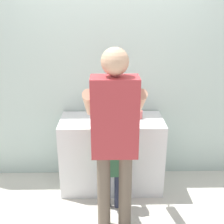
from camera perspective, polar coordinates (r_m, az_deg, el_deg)
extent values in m
plane|color=silver|center=(3.33, 0.05, -17.27)|extent=(14.00, 14.00, 0.00)
cube|color=silver|center=(3.33, -0.16, 8.49)|extent=(4.40, 0.08, 2.70)
cube|color=white|center=(3.35, -0.05, -8.30)|extent=(1.16, 0.54, 0.86)
cylinder|color=silver|center=(3.13, -0.05, -0.70)|extent=(0.33, 0.33, 0.11)
cylinder|color=#B1B1AD|center=(3.13, -0.05, -0.60)|extent=(0.27, 0.27, 0.09)
cylinder|color=#B7BABF|center=(3.32, -0.12, 1.20)|extent=(0.03, 0.03, 0.18)
cylinder|color=#B7BABF|center=(3.24, -0.10, 2.19)|extent=(0.02, 0.12, 0.02)
cylinder|color=#B7BABF|center=(3.34, -1.32, 0.14)|extent=(0.04, 0.04, 0.05)
cylinder|color=#B7BABF|center=(3.34, 1.08, 0.16)|extent=(0.04, 0.04, 0.05)
cylinder|color=#D86666|center=(3.19, 5.53, -0.50)|extent=(0.07, 0.07, 0.09)
cylinder|color=yellow|center=(3.17, 5.83, 0.34)|extent=(0.02, 0.03, 0.17)
cube|color=white|center=(3.14, 5.89, 1.97)|extent=(0.01, 0.02, 0.02)
cylinder|color=#2D334C|center=(3.12, -0.87, -15.54)|extent=(0.06, 0.06, 0.41)
cylinder|color=#2D334C|center=(3.12, 1.07, -15.52)|extent=(0.06, 0.06, 0.41)
cube|color=#427F56|center=(2.92, 0.10, -9.44)|extent=(0.20, 0.12, 0.36)
sphere|color=brown|center=(2.80, 0.11, -5.08)|extent=(0.12, 0.12, 0.12)
cylinder|color=brown|center=(2.98, -2.11, -8.04)|extent=(0.05, 0.25, 0.19)
cylinder|color=brown|center=(2.99, 2.24, -8.00)|extent=(0.05, 0.25, 0.19)
cylinder|color=#6B5B4C|center=(2.78, -1.66, -15.68)|extent=(0.12, 0.12, 0.81)
cylinder|color=#6B5B4C|center=(2.78, 2.65, -15.62)|extent=(0.12, 0.12, 0.81)
cube|color=#B7383D|center=(2.41, 0.55, -1.03)|extent=(0.40, 0.23, 0.70)
sphere|color=#D8A884|center=(2.28, 0.59, 10.12)|extent=(0.23, 0.23, 0.23)
cylinder|color=#D8A884|center=(2.57, -4.51, 1.71)|extent=(0.10, 0.49, 0.38)
cylinder|color=#D8A884|center=(2.58, 5.36, 1.77)|extent=(0.10, 0.49, 0.38)
cylinder|color=orange|center=(2.81, 4.83, -0.58)|extent=(0.01, 0.14, 0.03)
cube|color=white|center=(2.88, 4.69, 0.17)|extent=(0.01, 0.02, 0.02)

